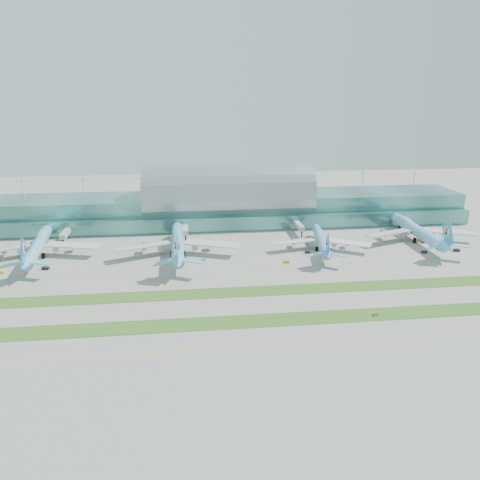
{
  "coord_description": "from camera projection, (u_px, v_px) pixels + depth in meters",
  "views": [
    {
      "loc": [
        -30.1,
        -199.17,
        89.0
      ],
      "look_at": [
        0.0,
        55.0,
        9.0
      ],
      "focal_mm": 35.0,
      "sensor_mm": 36.0,
      "label": 1
    }
  ],
  "objects": [
    {
      "name": "gse_a",
      "position": [
        0.0,
        272.0,
        242.52
      ],
      "size": [
        4.38,
        2.42,
        1.58
      ],
      "primitive_type": "cube",
      "rotation": [
        0.0,
        0.0,
        0.08
      ],
      "color": "#D9C40C",
      "rests_on": "ground"
    },
    {
      "name": "taxiway_sign_east",
      "position": [
        375.0,
        315.0,
        195.93
      ],
      "size": [
        2.36,
        0.33,
        1.0
      ],
      "rotation": [
        0.0,
        0.0,
        0.02
      ],
      "color": "black",
      "rests_on": "ground"
    },
    {
      "name": "gse_d",
      "position": [
        203.0,
        261.0,
        259.07
      ],
      "size": [
        3.3,
        2.25,
        1.32
      ],
      "primitive_type": "cube",
      "rotation": [
        0.0,
        0.0,
        0.15
      ],
      "color": "black",
      "rests_on": "ground"
    },
    {
      "name": "airliner_c",
      "position": [
        321.0,
        240.0,
        279.13
      ],
      "size": [
        57.99,
        66.51,
        18.37
      ],
      "rotation": [
        0.0,
        0.0,
        -0.17
      ],
      "color": "#659EDF",
      "rests_on": "ground"
    },
    {
      "name": "gse_h",
      "position": [
        456.0,
        250.0,
        276.59
      ],
      "size": [
        4.27,
        2.85,
        1.58
      ],
      "primitive_type": "cube",
      "rotation": [
        0.0,
        0.0,
        -0.27
      ],
      "color": "black",
      "rests_on": "ground"
    },
    {
      "name": "gse_c",
      "position": [
        183.0,
        259.0,
        262.23
      ],
      "size": [
        4.38,
        2.94,
        1.57
      ],
      "primitive_type": "cube",
      "rotation": [
        0.0,
        0.0,
        -0.33
      ],
      "color": "black",
      "rests_on": "ground"
    },
    {
      "name": "ground",
      "position": [
        254.0,
        293.0,
        218.71
      ],
      "size": [
        700.0,
        700.0,
        0.0
      ],
      "primitive_type": "plane",
      "color": "gray",
      "rests_on": "ground"
    },
    {
      "name": "airliner_d",
      "position": [
        417.0,
        230.0,
        295.31
      ],
      "size": [
        71.89,
        81.53,
        22.46
      ],
      "rotation": [
        0.0,
        0.0,
        -0.03
      ],
      "color": "#70C4F8",
      "rests_on": "ground"
    },
    {
      "name": "gse_e",
      "position": [
        287.0,
        262.0,
        257.98
      ],
      "size": [
        3.64,
        2.56,
        1.3
      ],
      "primitive_type": "cube",
      "rotation": [
        0.0,
        0.0,
        -0.34
      ],
      "color": "orange",
      "rests_on": "ground"
    },
    {
      "name": "gse_g",
      "position": [
        424.0,
        252.0,
        273.5
      ],
      "size": [
        3.25,
        1.77,
        1.41
      ],
      "primitive_type": "cube",
      "rotation": [
        0.0,
        0.0,
        -0.03
      ],
      "color": "black",
      "rests_on": "ground"
    },
    {
      "name": "terminal",
      "position": [
        228.0,
        203.0,
        336.54
      ],
      "size": [
        340.0,
        69.1,
        36.0
      ],
      "color": "#3D7A75",
      "rests_on": "ground"
    },
    {
      "name": "taxiline_d",
      "position": [
        243.0,
        264.0,
        256.62
      ],
      "size": [
        420.0,
        0.35,
        0.01
      ],
      "primitive_type": "cube",
      "color": "yellow",
      "rests_on": "ground"
    },
    {
      "name": "airliner_a",
      "position": [
        38.0,
        245.0,
        266.56
      ],
      "size": [
        69.41,
        79.24,
        21.81
      ],
      "rotation": [
        0.0,
        0.0,
        0.11
      ],
      "color": "#63B8DB",
      "rests_on": "ground"
    },
    {
      "name": "airliner_b",
      "position": [
        178.0,
        242.0,
        270.35
      ],
      "size": [
        72.67,
        82.36,
        22.69
      ],
      "rotation": [
        0.0,
        0.0,
        0.01
      ],
      "color": "#61ADD6",
      "rests_on": "ground"
    },
    {
      "name": "grass_strip_near",
      "position": [
        264.0,
        320.0,
        192.16
      ],
      "size": [
        420.0,
        12.0,
        0.08
      ],
      "primitive_type": "cube",
      "color": "#2D591E",
      "rests_on": "ground"
    },
    {
      "name": "taxiline_b",
      "position": [
        258.0,
        306.0,
        205.44
      ],
      "size": [
        420.0,
        0.35,
        0.01
      ],
      "primitive_type": "cube",
      "color": "yellow",
      "rests_on": "ground"
    },
    {
      "name": "grass_strip_far",
      "position": [
        253.0,
        291.0,
        220.59
      ],
      "size": [
        420.0,
        12.0,
        0.08
      ],
      "primitive_type": "cube",
      "color": "#2D591E",
      "rests_on": "ground"
    },
    {
      "name": "gse_b",
      "position": [
        46.0,
        268.0,
        248.0
      ],
      "size": [
        4.16,
        2.76,
        1.54
      ],
      "primitive_type": "cube",
      "rotation": [
        0.0,
        0.0,
        -0.27
      ],
      "color": "black",
      "rests_on": "ground"
    },
    {
      "name": "taxiline_a",
      "position": [
        273.0,
        345.0,
        173.21
      ],
      "size": [
        420.0,
        0.35,
        0.01
      ],
      "primitive_type": "cube",
      "color": "yellow",
      "rests_on": "ground"
    },
    {
      "name": "gse_f",
      "position": [
        307.0,
        252.0,
        273.5
      ],
      "size": [
        3.19,
        2.18,
        1.45
      ],
      "primitive_type": "cube",
      "rotation": [
        0.0,
        0.0,
        -0.25
      ],
      "color": "black",
      "rests_on": "ground"
    },
    {
      "name": "taxiline_c",
      "position": [
        249.0,
        279.0,
        235.77
      ],
      "size": [
        420.0,
        0.35,
        0.01
      ],
      "primitive_type": "cube",
      "color": "yellow",
      "rests_on": "ground"
    }
  ]
}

